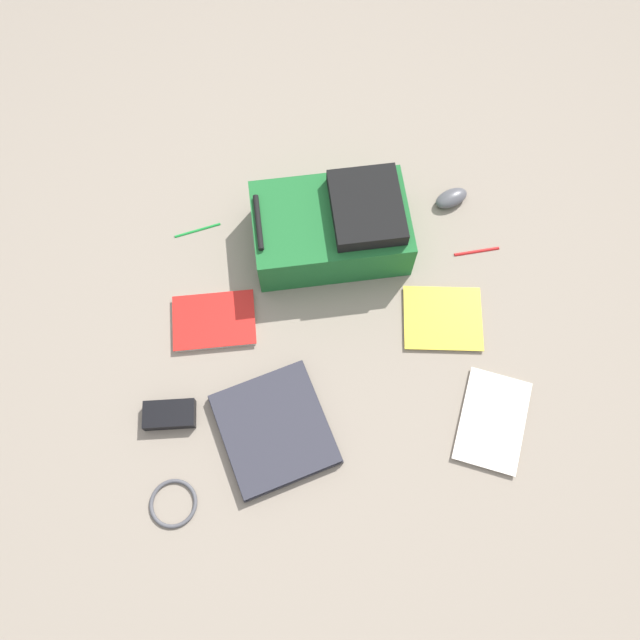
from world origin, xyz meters
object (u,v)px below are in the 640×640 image
(computer_mouse, at_px, (451,198))
(pen_blue, at_px, (198,230))
(cable_coil, at_px, (173,503))
(pen_black, at_px, (477,251))
(backpack, at_px, (334,227))
(power_brick, at_px, (169,415))
(laptop, at_px, (274,429))
(book_comic, at_px, (443,318))
(book_red, at_px, (492,421))
(book_manual, at_px, (214,321))

(computer_mouse, height_order, pen_blue, computer_mouse)
(computer_mouse, xyz_separation_m, pen_blue, (-0.00, 0.79, -0.01))
(cable_coil, distance_m, pen_black, 1.12)
(backpack, height_order, power_brick, backpack)
(laptop, xyz_separation_m, book_comic, (0.26, -0.51, -0.01))
(laptop, distance_m, power_brick, 0.29)
(book_red, bearing_deg, power_brick, 81.75)
(book_red, relative_size, power_brick, 2.23)
(computer_mouse, relative_size, pen_black, 0.77)
(book_comic, distance_m, pen_black, 0.25)
(power_brick, xyz_separation_m, pen_blue, (0.57, -0.11, -0.01))
(computer_mouse, distance_m, power_brick, 1.06)
(computer_mouse, bearing_deg, cable_coil, 111.87)
(backpack, distance_m, cable_coil, 0.88)
(pen_black, bearing_deg, computer_mouse, 13.65)
(computer_mouse, height_order, power_brick, computer_mouse)
(laptop, height_order, power_brick, power_brick)
(book_comic, bearing_deg, power_brick, 103.13)
(cable_coil, bearing_deg, book_red, -82.98)
(computer_mouse, relative_size, pen_blue, 0.75)
(pen_blue, bearing_deg, book_red, -132.31)
(laptop, bearing_deg, book_red, -94.97)
(backpack, xyz_separation_m, cable_coil, (-0.71, 0.52, -0.08))
(book_red, xyz_separation_m, cable_coil, (-0.11, 0.87, -0.00))
(pen_black, bearing_deg, book_manual, 98.97)
(book_comic, distance_m, computer_mouse, 0.40)
(laptop, bearing_deg, pen_black, -55.02)
(pen_black, bearing_deg, book_comic, 144.26)
(cable_coil, distance_m, power_brick, 0.23)
(backpack, height_order, laptop, backpack)
(laptop, xyz_separation_m, book_red, (-0.05, -0.59, -0.01))
(book_red, bearing_deg, book_comic, 13.64)
(book_red, relative_size, pen_blue, 2.17)
(power_brick, height_order, pen_blue, power_brick)
(book_manual, relative_size, power_brick, 1.73)
(book_comic, bearing_deg, book_manual, 83.40)
(pen_blue, bearing_deg, cable_coil, 172.16)
(book_red, height_order, pen_black, book_red)
(book_manual, height_order, power_brick, power_brick)
(laptop, xyz_separation_m, power_brick, (0.07, 0.28, 0.00))
(book_manual, bearing_deg, laptop, -157.27)
(pen_black, xyz_separation_m, pen_blue, (0.18, 0.83, -0.00))
(laptop, distance_m, pen_blue, 0.66)
(book_comic, relative_size, cable_coil, 2.01)
(book_manual, bearing_deg, pen_blue, 5.74)
(laptop, xyz_separation_m, computer_mouse, (0.64, -0.61, 0.00))
(cable_coil, relative_size, power_brick, 0.90)
(book_red, bearing_deg, laptop, 85.03)
(cable_coil, height_order, pen_black, same)
(laptop, distance_m, pen_black, 0.80)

